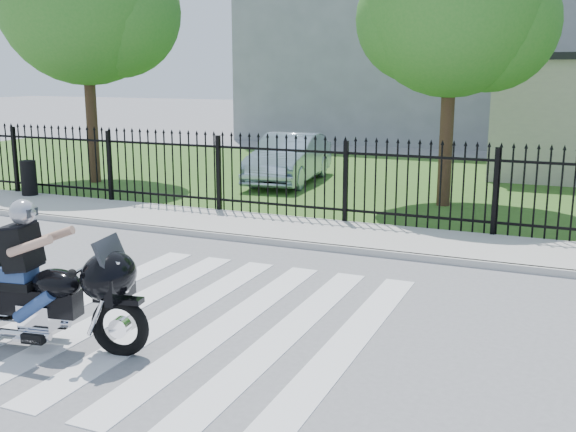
% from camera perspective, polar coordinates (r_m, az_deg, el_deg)
% --- Properties ---
extents(ground, '(120.00, 120.00, 0.00)m').
position_cam_1_polar(ground, '(8.98, -7.53, -8.89)').
color(ground, slate).
rests_on(ground, ground).
extents(crosswalk, '(5.00, 5.50, 0.01)m').
position_cam_1_polar(crosswalk, '(8.98, -7.53, -8.85)').
color(crosswalk, silver).
rests_on(crosswalk, ground).
extents(sidewalk, '(40.00, 2.00, 0.12)m').
position_cam_1_polar(sidewalk, '(13.30, 3.46, -1.52)').
color(sidewalk, '#ADAAA3').
rests_on(sidewalk, ground).
extents(curb, '(40.00, 0.12, 0.12)m').
position_cam_1_polar(curb, '(12.39, 1.90, -2.53)').
color(curb, '#ADAAA3').
rests_on(curb, ground).
extents(grass_strip, '(40.00, 12.00, 0.02)m').
position_cam_1_polar(grass_strip, '(19.92, 10.29, 2.78)').
color(grass_strip, '#33571D').
rests_on(grass_strip, ground).
extents(iron_fence, '(26.00, 0.04, 1.80)m').
position_cam_1_polar(iron_fence, '(14.06, 4.89, 2.72)').
color(iron_fence, black).
rests_on(iron_fence, ground).
extents(tree_mid, '(4.20, 4.20, 6.78)m').
position_cam_1_polar(tree_mid, '(16.48, 13.78, 16.94)').
color(tree_mid, '#382316').
rests_on(tree_mid, ground).
extents(building_tall, '(15.00, 10.00, 12.00)m').
position_cam_1_polar(building_tall, '(34.09, 11.13, 16.71)').
color(building_tall, gray).
rests_on(building_tall, ground).
extents(motorcycle_rider, '(2.73, 1.17, 1.82)m').
position_cam_1_polar(motorcycle_rider, '(8.46, -20.77, -5.59)').
color(motorcycle_rider, black).
rests_on(motorcycle_rider, ground).
extents(parked_car, '(1.92, 4.40, 1.41)m').
position_cam_1_polar(parked_car, '(19.53, 0.10, 4.91)').
color(parked_car, '#99AEC1').
rests_on(parked_car, grass_strip).
extents(litter_bin, '(0.47, 0.47, 0.87)m').
position_cam_1_polar(litter_bin, '(18.23, -21.09, 3.03)').
color(litter_bin, black).
rests_on(litter_bin, sidewalk).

